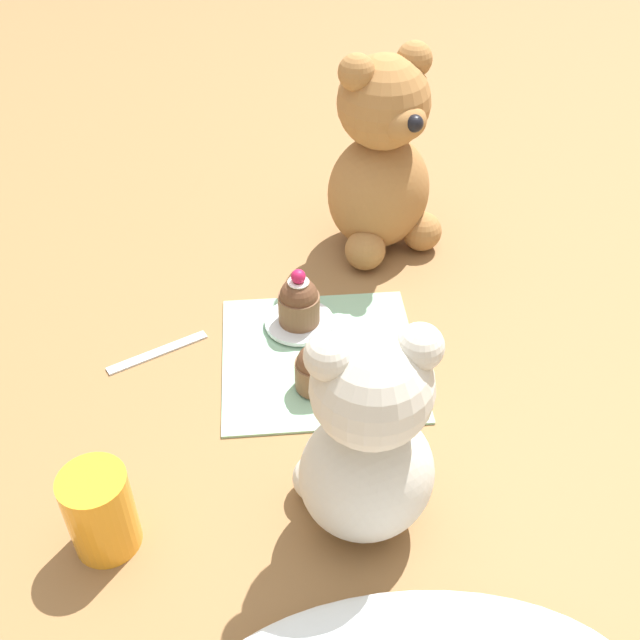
% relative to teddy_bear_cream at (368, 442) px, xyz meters
% --- Properties ---
extents(ground_plane, '(4.00, 4.00, 0.00)m').
position_rel_teddy_bear_cream_xyz_m(ground_plane, '(0.02, -0.21, -0.10)').
color(ground_plane, olive).
extents(knitted_placemat, '(0.22, 0.21, 0.01)m').
position_rel_teddy_bear_cream_xyz_m(knitted_placemat, '(0.02, -0.21, -0.10)').
color(knitted_placemat, '#8EBC99').
rests_on(knitted_placemat, ground_plane).
extents(teddy_bear_cream, '(0.12, 0.12, 0.22)m').
position_rel_teddy_bear_cream_xyz_m(teddy_bear_cream, '(0.00, 0.00, 0.00)').
color(teddy_bear_cream, beige).
rests_on(teddy_bear_cream, ground_plane).
extents(teddy_bear_tan, '(0.17, 0.16, 0.26)m').
position_rel_teddy_bear_cream_xyz_m(teddy_bear_tan, '(-0.08, -0.43, 0.02)').
color(teddy_bear_tan, '#A3703D').
rests_on(teddy_bear_tan, ground_plane).
extents(cupcake_near_cream_bear, '(0.04, 0.04, 0.07)m').
position_rel_teddy_bear_cream_xyz_m(cupcake_near_cream_bear, '(0.03, -0.16, -0.07)').
color(cupcake_near_cream_bear, brown).
rests_on(cupcake_near_cream_bear, knitted_placemat).
extents(saucer_plate, '(0.08, 0.08, 0.01)m').
position_rel_teddy_bear_cream_xyz_m(saucer_plate, '(0.04, -0.26, -0.09)').
color(saucer_plate, silver).
rests_on(saucer_plate, knitted_placemat).
extents(cupcake_near_tan_bear, '(0.05, 0.05, 0.07)m').
position_rel_teddy_bear_cream_xyz_m(cupcake_near_tan_bear, '(0.04, -0.26, -0.06)').
color(cupcake_near_tan_bear, brown).
rests_on(cupcake_near_tan_bear, saucer_plate).
extents(juice_glass, '(0.06, 0.06, 0.08)m').
position_rel_teddy_bear_cream_xyz_m(juice_glass, '(0.22, 0.00, -0.06)').
color(juice_glass, orange).
rests_on(juice_glass, ground_plane).
extents(teaspoon, '(0.11, 0.06, 0.01)m').
position_rel_teddy_bear_cream_xyz_m(teaspoon, '(0.20, -0.23, -0.10)').
color(teaspoon, silver).
rests_on(teaspoon, ground_plane).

